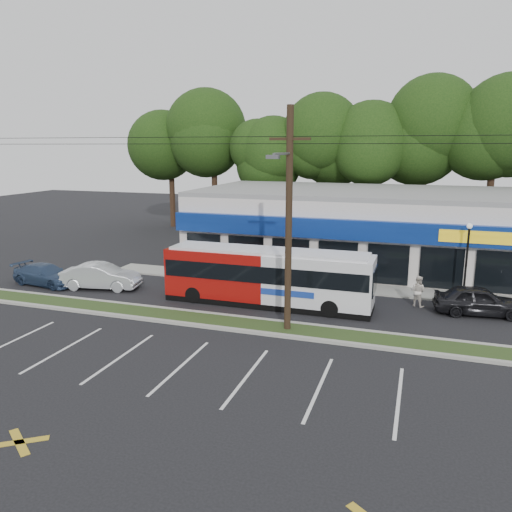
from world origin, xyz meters
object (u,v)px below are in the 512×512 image
object	(u,v)px
metrobus	(268,276)
pedestrian_a	(298,278)
utility_pole	(285,214)
car_silver	(101,276)
pedestrian_b	(418,291)
lamp_post	(467,252)
car_blue	(46,275)
car_dark	(479,301)

from	to	relation	value
metrobus	pedestrian_a	world-z (taller)	metrobus
utility_pole	car_silver	xyz separation A→B (m)	(-12.13, 3.30, -4.66)
utility_pole	pedestrian_b	world-z (taller)	utility_pole
utility_pole	pedestrian_b	xyz separation A→B (m)	(5.76, 5.75, -4.58)
lamp_post	car_blue	xyz separation A→B (m)	(-24.00, -4.94, -2.03)
pedestrian_b	utility_pole	bearing A→B (deg)	68.71
pedestrian_a	pedestrian_b	distance (m)	6.61
metrobus	utility_pole	bearing A→B (deg)	-62.54
utility_pole	lamp_post	xyz separation A→B (m)	(8.17, 7.87, -2.74)
car_silver	pedestrian_b	xyz separation A→B (m)	(17.89, 2.46, 0.07)
utility_pole	car_silver	world-z (taller)	utility_pole
car_dark	car_silver	distance (m)	20.92
car_dark	pedestrian_a	size ratio (longest dim) A/B	2.41
car_blue	pedestrian_b	bearing A→B (deg)	-75.44
metrobus	car_silver	world-z (taller)	metrobus
pedestrian_a	pedestrian_b	bearing A→B (deg)	142.57
metrobus	pedestrian_a	size ratio (longest dim) A/B	6.23
lamp_post	pedestrian_a	distance (m)	9.33
car_blue	pedestrian_b	distance (m)	21.78
car_blue	pedestrian_a	world-z (taller)	pedestrian_a
car_dark	utility_pole	bearing A→B (deg)	115.53
utility_pole	lamp_post	world-z (taller)	utility_pole
car_blue	lamp_post	bearing A→B (deg)	-71.24
lamp_post	metrobus	bearing A→B (deg)	-156.79
utility_pole	car_silver	bearing A→B (deg)	164.80
pedestrian_a	pedestrian_b	xyz separation A→B (m)	(6.59, -0.44, -0.06)
metrobus	pedestrian_b	size ratio (longest dim) A/B	6.71
pedestrian_a	car_silver	bearing A→B (deg)	-19.29
metrobus	car_silver	xyz separation A→B (m)	(-10.27, -0.28, -0.83)
metrobus	car_blue	size ratio (longest dim) A/B	2.53
utility_pole	lamp_post	bearing A→B (deg)	43.95
lamp_post	car_dark	distance (m)	3.26
metrobus	pedestrian_b	distance (m)	7.96
car_blue	car_silver	bearing A→B (deg)	-77.33
lamp_post	car_silver	distance (m)	20.90
pedestrian_b	car_dark	bearing A→B (deg)	-164.79
car_dark	car_silver	xyz separation A→B (m)	(-20.82, -2.01, 0.02)
lamp_post	car_dark	size ratio (longest dim) A/B	0.99
lamp_post	pedestrian_a	world-z (taller)	lamp_post
lamp_post	car_silver	world-z (taller)	lamp_post
car_silver	pedestrian_a	size ratio (longest dim) A/B	2.57
utility_pole	pedestrian_b	bearing A→B (deg)	44.94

